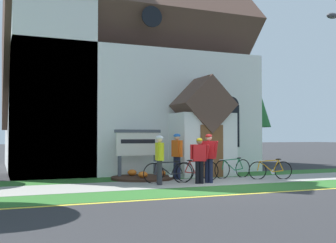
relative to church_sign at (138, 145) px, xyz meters
name	(u,v)px	position (x,y,z in m)	size (l,w,h in m)	color
ground	(178,176)	(1.83, 0.18, -1.29)	(140.00, 140.00, 0.00)	#2B2B2D
sidewalk_slab	(181,183)	(0.82, -2.32, -1.28)	(32.00, 2.38, 0.01)	#99968E
grass_verge	(209,190)	(0.82, -4.44, -1.28)	(32.00, 1.85, 0.01)	#2D6628
church_lawn	(159,178)	(0.82, -0.23, -1.28)	(24.00, 1.82, 0.01)	#2D6628
curb_paint_stripe	(227,195)	(0.82, -5.52, -1.29)	(28.00, 0.16, 0.01)	yellow
church_building	(113,68)	(0.42, 5.43, 3.94)	(11.54, 12.19, 14.34)	white
church_sign	(138,145)	(0.00, 0.00, 0.00)	(1.91, 0.17, 1.91)	#474C56
flower_bed	(143,177)	(0.02, -0.56, -1.21)	(2.38, 2.38, 0.34)	#382319
bicycle_blue	(168,172)	(0.42, -2.15, -0.91)	(1.75, 0.38, 0.81)	black
bicycle_orange	(233,168)	(3.45, -1.47, -0.91)	(1.76, 0.29, 0.82)	black
bicycle_silver	(197,171)	(1.69, -1.89, -0.92)	(1.76, 0.08, 0.80)	black
bicycle_red	(271,170)	(4.54, -2.43, -0.93)	(1.64, 0.55, 0.81)	black
cyclist_in_white_jersey	(209,154)	(1.74, -2.68, -0.27)	(0.46, 0.70, 1.73)	#191E38
cyclist_in_red_jersey	(159,156)	(-0.06, -2.54, -0.31)	(0.30, 0.72, 1.67)	#2D2D33
cyclist_in_yellow_jersey	(199,157)	(1.33, -2.77, -0.37)	(0.58, 0.42, 1.59)	black
cyclist_in_green_jersey	(177,152)	(1.19, -1.13, -0.26)	(0.31, 0.74, 1.74)	#191E38
roadside_conifer	(243,83)	(8.86, 6.22, 3.64)	(3.29, 3.29, 7.70)	#4C3823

